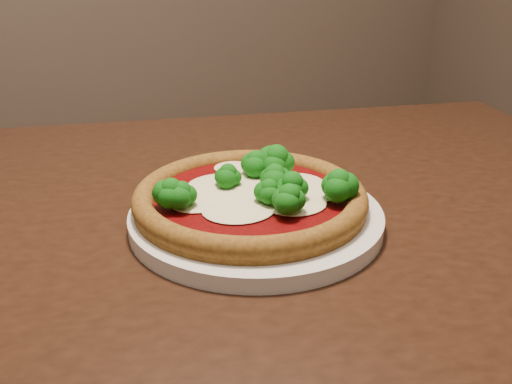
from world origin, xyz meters
name	(u,v)px	position (x,y,z in m)	size (l,w,h in m)	color
dining_table	(225,282)	(0.21, 0.25, 0.65)	(1.30, 1.02, 0.75)	black
plate	(256,217)	(0.23, 0.19, 0.76)	(0.28, 0.28, 0.02)	silver
pizza	(253,194)	(0.23, 0.20, 0.78)	(0.26, 0.26, 0.06)	brown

